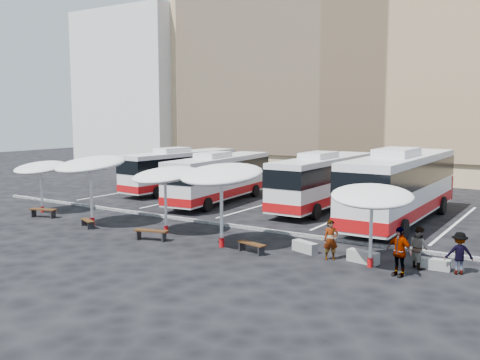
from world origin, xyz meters
The scene contains 25 objects.
ground centered at (0.00, 0.00, 0.00)m, with size 120.00×120.00×0.00m, color black.
sandstone_building centered at (0.00, 31.87, 12.63)m, with size 42.00×18.25×29.60m.
apartment_block centered at (-28.00, 28.00, 9.00)m, with size 14.00×14.00×18.00m, color silver.
curb_divider centered at (0.00, 0.50, 0.07)m, with size 34.00×0.25×0.15m, color black.
bay_lines centered at (0.00, 8.00, 0.01)m, with size 24.15×12.00×0.01m.
bus_0 centered at (-8.63, 9.38, 1.76)m, with size 3.17×11.02×3.45m.
bus_1 centered at (-3.10, 6.81, 1.78)m, with size 3.35×11.16×3.49m.
bus_2 centered at (3.86, 8.52, 1.87)m, with size 2.73×11.52×3.65m.
bus_3 centered at (9.34, 6.57, 2.15)m, with size 3.11×13.23×4.20m.
sunshade_0 centered at (-10.10, -2.26, 2.75)m, with size 3.46×3.50×3.24m.
sunshade_1 centered at (-4.50, -3.27, 3.31)m, with size 4.24×4.28×3.90m.
sunshade_2 centered at (0.12, -2.55, 2.96)m, with size 3.94×3.97×3.49m.
sunshade_3 centered at (4.12, -3.36, 3.32)m, with size 3.81×3.86×3.91m.
sunshade_4 centered at (10.88, -2.81, 2.83)m, with size 4.11×4.13×3.34m.
wood_bench_0 centered at (-8.61, -3.31, 0.39)m, with size 1.74×0.87×0.51m.
wood_bench_1 centered at (-4.29, -3.78, 0.32)m, with size 1.37×0.87×0.41m.
wood_bench_2 centered at (0.56, -4.14, 0.39)m, with size 1.72×0.89×0.51m.
wood_bench_3 centered at (5.81, -3.51, 0.34)m, with size 1.51×0.71×0.45m.
conc_bench_0 centered at (7.70, -2.11, 0.23)m, with size 1.24×0.41×0.46m, color gray.
conc_bench_1 centered at (10.42, -2.34, 0.24)m, with size 1.30×0.43×0.49m, color gray.
conc_bench_2 centered at (13.12, -1.74, 0.21)m, with size 1.13×0.38×0.42m, color gray.
passenger_0 centered at (9.13, -2.65, 0.84)m, with size 0.61×0.40×1.68m, color black.
passenger_1 centered at (12.52, -1.89, 0.83)m, with size 0.80×0.63×1.65m, color black.
passenger_2 centered at (12.16, -3.38, 0.94)m, with size 1.10×0.46×1.87m, color black.
passenger_3 centered at (13.98, -1.88, 0.81)m, with size 1.04×0.60×1.61m, color black.
Camera 1 is at (17.72, -22.82, 6.02)m, focal length 40.00 mm.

